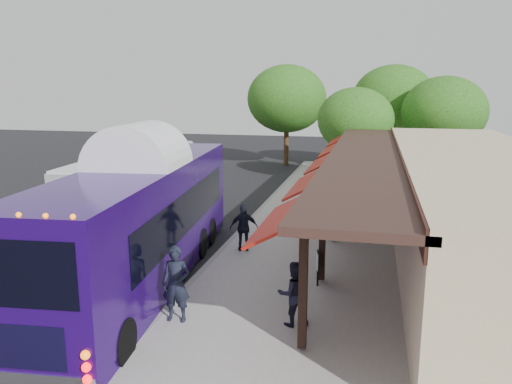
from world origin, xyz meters
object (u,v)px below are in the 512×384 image
Objects in this scene: ped_a at (176,284)px; ped_d at (328,205)px; coach_bus at (142,216)px; ped_b at (293,293)px; ped_c at (244,228)px; sign_board at (318,263)px; city_bus at (137,181)px.

ped_d is at bearing 67.95° from ped_a.
coach_bus is at bearing 39.79° from ped_d.
coach_bus is 5.36m from ped_b.
coach_bus reaches higher than ped_d.
coach_bus is 3.99m from ped_c.
ped_d is (4.85, 6.64, -0.94)m from coach_bus.
ped_c is at bearing -87.90° from ped_b.
coach_bus is at bearing 173.49° from sign_board.
ped_d reaches higher than sign_board.
city_bus is 7.48m from ped_c.
ped_a is 1.86× the size of sign_board.
coach_bus reaches higher than sign_board.
ped_a reaches higher than sign_board.
ped_a is at bearing -148.60° from sign_board.
coach_bus is 7.54× the size of ped_b.
ped_b is at bearing 75.94° from ped_d.
ped_c is at bearing 125.80° from sign_board.
coach_bus is 7.25× the size of ped_c.
ped_a is at bearing 70.23° from ped_c.
coach_bus is at bearing -47.02° from ped_b.
coach_bus is at bearing 36.15° from ped_c.
ped_a is at bearing -63.27° from city_bus.
sign_board is (8.99, -6.81, -0.74)m from city_bus.
ped_d is at bearing -142.99° from ped_c.
ped_c reaches higher than ped_b.
sign_board is (5.15, 0.51, -1.20)m from coach_bus.
ped_c is at bearing 40.19° from ped_d.
city_bus is at bearing -71.57° from ped_b.
coach_bus is 3.32m from ped_a.
ped_d is at bearing -8.86° from city_bus.
city_bus reaches higher than ped_b.
city_bus reaches higher than ped_c.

